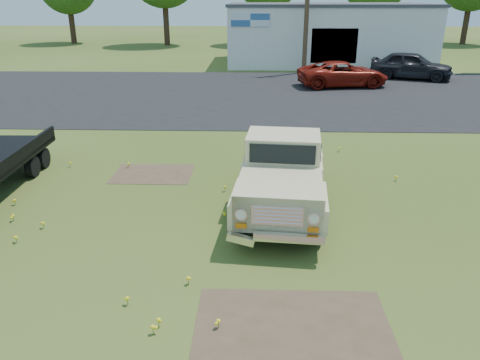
{
  "coord_description": "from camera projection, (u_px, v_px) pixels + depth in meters",
  "views": [
    {
      "loc": [
        0.89,
        -8.79,
        4.74
      ],
      "look_at": [
        0.56,
        1.0,
        0.84
      ],
      "focal_mm": 35.0,
      "sensor_mm": 36.0,
      "label": 1
    }
  ],
  "objects": [
    {
      "name": "commercial_building",
      "position": [
        326.0,
        33.0,
        34.05
      ],
      "size": [
        14.2,
        8.2,
        4.15
      ],
      "color": "silver",
      "rests_on": "ground"
    },
    {
      "name": "ground",
      "position": [
        212.0,
        234.0,
        9.95
      ],
      "size": [
        140.0,
        140.0,
        0.0
      ],
      "primitive_type": "plane",
      "color": "#374C18",
      "rests_on": "ground"
    },
    {
      "name": "dirt_patch_b",
      "position": [
        153.0,
        174.0,
        13.26
      ],
      "size": [
        2.2,
        1.6,
        0.01
      ],
      "primitive_type": "cube",
      "color": "#483926",
      "rests_on": "ground"
    },
    {
      "name": "asphalt_lot",
      "position": [
        238.0,
        94.0,
        23.88
      ],
      "size": [
        90.0,
        14.0,
        0.02
      ],
      "primitive_type": "cube",
      "color": "black",
      "rests_on": "ground"
    },
    {
      "name": "dark_sedan",
      "position": [
        411.0,
        65.0,
        27.81
      ],
      "size": [
        5.06,
        3.41,
        1.6
      ],
      "primitive_type": "imported",
      "rotation": [
        0.0,
        0.0,
        1.21
      ],
      "color": "black",
      "rests_on": "ground"
    },
    {
      "name": "vintage_pickup_truck",
      "position": [
        282.0,
        171.0,
        10.85
      ],
      "size": [
        2.42,
        5.21,
        1.83
      ],
      "primitive_type": null,
      "rotation": [
        0.0,
        0.0,
        -0.09
      ],
      "color": "#D0C48B",
      "rests_on": "ground"
    },
    {
      "name": "red_pickup",
      "position": [
        343.0,
        74.0,
        25.56
      ],
      "size": [
        5.17,
        3.02,
        1.35
      ],
      "primitive_type": "imported",
      "rotation": [
        0.0,
        0.0,
        1.74
      ],
      "color": "maroon",
      "rests_on": "ground"
    },
    {
      "name": "dirt_patch_a",
      "position": [
        293.0,
        329.0,
        7.12
      ],
      "size": [
        3.0,
        2.0,
        0.01
      ],
      "primitive_type": "cube",
      "color": "#483926",
      "rests_on": "ground"
    }
  ]
}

